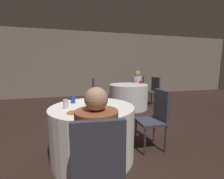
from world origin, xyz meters
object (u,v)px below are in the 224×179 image
(chair_near_east, at_px, (156,114))
(chair_far_east, at_px, (154,88))
(pizza_plate_near, at_px, (74,113))
(chair_far_northeast, at_px, (138,87))
(table_far, at_px, (128,96))
(person_white_shirt, at_px, (137,86))
(person_floral_shirt, at_px, (97,150))
(chair_far_west, at_px, (96,91))
(chair_near_south, at_px, (98,164))
(soda_can_silver, at_px, (66,104))
(soda_can_blue, at_px, (73,99))
(table_near, at_px, (93,132))

(chair_near_east, height_order, chair_far_east, same)
(pizza_plate_near, bearing_deg, chair_far_northeast, 55.02)
(table_far, relative_size, pizza_plate_near, 5.58)
(table_far, height_order, person_white_shirt, person_white_shirt)
(chair_near_east, distance_m, person_floral_shirt, 1.35)
(chair_far_west, bearing_deg, chair_near_south, 2.91)
(chair_far_east, bearing_deg, chair_far_west, 78.68)
(table_far, relative_size, soda_can_silver, 9.77)
(chair_far_east, relative_size, person_floral_shirt, 0.82)
(chair_near_south, bearing_deg, chair_far_northeast, 66.74)
(person_white_shirt, bearing_deg, person_floral_shirt, 102.59)
(chair_near_east, bearing_deg, chair_far_west, 13.66)
(chair_near_east, relative_size, soda_can_silver, 7.74)
(soda_can_blue, bearing_deg, chair_near_south, -82.22)
(table_near, bearing_deg, person_white_shirt, 56.20)
(chair_near_south, height_order, soda_can_silver, chair_near_south)
(chair_far_west, distance_m, soda_can_blue, 2.36)
(chair_near_east, height_order, pizza_plate_near, chair_near_east)
(soda_can_silver, height_order, soda_can_blue, same)
(chair_near_east, distance_m, pizza_plate_near, 1.30)
(chair_far_east, xyz_separation_m, soda_can_silver, (-2.76, -2.53, 0.25))
(pizza_plate_near, xyz_separation_m, soda_can_blue, (-0.00, 0.53, 0.05))
(chair_far_east, relative_size, soda_can_blue, 7.74)
(chair_near_east, height_order, chair_near_south, same)
(table_far, xyz_separation_m, chair_far_west, (-0.99, 0.20, 0.19))
(chair_far_west, xyz_separation_m, soda_can_silver, (-0.78, -2.53, 0.25))
(table_near, height_order, table_far, same)
(chair_far_west, bearing_deg, table_near, 1.50)
(soda_can_silver, bearing_deg, chair_far_northeast, 51.79)
(chair_far_east, xyz_separation_m, chair_far_west, (-1.98, -0.00, 0.00))
(table_far, distance_m, soda_can_silver, 2.96)
(person_white_shirt, xyz_separation_m, person_floral_shirt, (-2.04, -3.79, -0.00))
(person_floral_shirt, distance_m, pizza_plate_near, 0.62)
(person_white_shirt, height_order, pizza_plate_near, person_white_shirt)
(chair_near_east, relative_size, person_white_shirt, 0.82)
(chair_near_east, bearing_deg, soda_can_silver, 90.95)
(chair_near_south, bearing_deg, chair_far_west, 86.44)
(chair_near_east, distance_m, chair_far_west, 2.59)
(soda_can_silver, bearing_deg, chair_far_east, 42.47)
(chair_near_south, xyz_separation_m, chair_far_east, (2.50, 3.51, 0.00))
(chair_far_east, height_order, person_white_shirt, person_white_shirt)
(soda_can_blue, bearing_deg, soda_can_silver, -108.76)
(table_far, bearing_deg, chair_far_west, 168.80)
(chair_far_east, xyz_separation_m, person_white_shirt, (-0.44, 0.44, 0.03))
(table_far, relative_size, chair_near_east, 1.26)
(table_far, relative_size, chair_near_south, 1.26)
(table_near, height_order, person_floral_shirt, person_floral_shirt)
(chair_near_south, relative_size, soda_can_silver, 7.74)
(pizza_plate_near, bearing_deg, soda_can_silver, 111.65)
(chair_far_west, relative_size, person_floral_shirt, 0.82)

